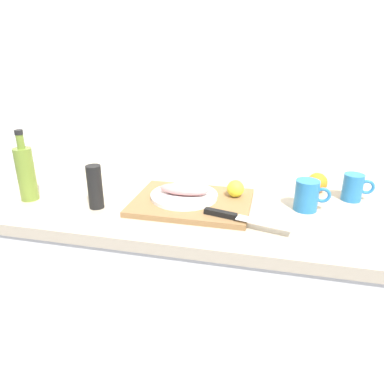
{
  "coord_description": "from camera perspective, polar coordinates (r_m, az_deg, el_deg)",
  "views": [
    {
      "loc": [
        0.16,
        -1.18,
        1.43
      ],
      "look_at": [
        -0.12,
        -0.01,
        0.95
      ],
      "focal_mm": 34.07,
      "sensor_mm": 36.0,
      "label": 1
    }
  ],
  "objects": [
    {
      "name": "white_plate",
      "position": [
        1.33,
        -1.24,
        -0.58
      ],
      "size": [
        0.24,
        0.24,
        0.01
      ],
      "primitive_type": "cylinder",
      "color": "white",
      "rests_on": "cutting_board"
    },
    {
      "name": "coffee_mug_1",
      "position": [
        1.47,
        23.96,
        0.68
      ],
      "size": [
        0.11,
        0.07,
        0.1
      ],
      "color": "#2672B2",
      "rests_on": "kitchen_counter"
    },
    {
      "name": "coffee_mug_0",
      "position": [
        1.32,
        17.6,
        -0.5
      ],
      "size": [
        0.12,
        0.08,
        0.11
      ],
      "color": "#2672B2",
      "rests_on": "kitchen_counter"
    },
    {
      "name": "chef_knife",
      "position": [
        1.17,
        6.99,
        -3.89
      ],
      "size": [
        0.29,
        0.1,
        0.02
      ],
      "rotation": [
        0.0,
        0.0,
        -0.25
      ],
      "color": "silver",
      "rests_on": "cutting_board"
    },
    {
      "name": "fish_fillet",
      "position": [
        1.32,
        -1.25,
        0.44
      ],
      "size": [
        0.18,
        0.08,
        0.04
      ],
      "primitive_type": "ellipsoid",
      "color": "tan",
      "rests_on": "white_plate"
    },
    {
      "name": "orange_3",
      "position": [
        1.5,
        19.01,
        1.39
      ],
      "size": [
        0.08,
        0.08,
        0.08
      ],
      "primitive_type": "sphere",
      "color": "orange",
      "rests_on": "kitchen_counter"
    },
    {
      "name": "cutting_board",
      "position": [
        1.31,
        0.0,
        -1.62
      ],
      "size": [
        0.42,
        0.32,
        0.02
      ],
      "primitive_type": "cube",
      "color": "olive",
      "rests_on": "kitchen_counter"
    },
    {
      "name": "back_wall",
      "position": [
        1.52,
        7.55,
        14.76
      ],
      "size": [
        3.2,
        0.05,
        2.5
      ],
      "primitive_type": "cube",
      "color": "white",
      "rests_on": "ground_plane"
    },
    {
      "name": "pepper_mill",
      "position": [
        1.31,
        -14.95,
        0.77
      ],
      "size": [
        0.05,
        0.05,
        0.16
      ],
      "primitive_type": "cylinder",
      "color": "black",
      "rests_on": "kitchen_counter"
    },
    {
      "name": "olive_oil_bottle",
      "position": [
        1.46,
        -24.57,
        2.79
      ],
      "size": [
        0.06,
        0.06,
        0.26
      ],
      "color": "olive",
      "rests_on": "kitchen_counter"
    },
    {
      "name": "kitchen_counter",
      "position": [
        1.54,
        4.64,
        -17.81
      ],
      "size": [
        2.0,
        0.6,
        0.9
      ],
      "color": "white",
      "rests_on": "ground_plane"
    },
    {
      "name": "lemon_0",
      "position": [
        1.34,
        6.82,
        0.55
      ],
      "size": [
        0.06,
        0.06,
        0.06
      ],
      "primitive_type": "sphere",
      "color": "yellow",
      "rests_on": "cutting_board"
    }
  ]
}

